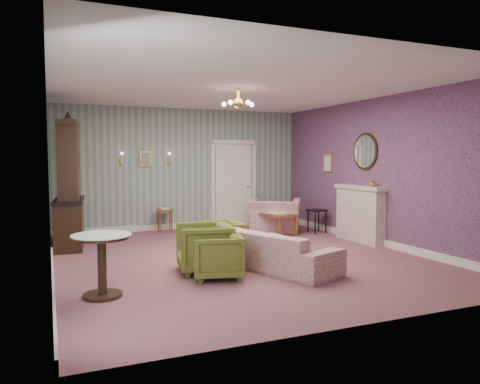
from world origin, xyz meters
name	(u,v)px	position (x,y,z in m)	size (l,w,h in m)	color
floor	(238,257)	(0.00, 0.00, 0.00)	(7.00, 7.00, 0.00)	#8A505E
ceiling	(238,88)	(0.00, 0.00, 2.90)	(7.00, 7.00, 0.00)	white
wall_back	(183,169)	(0.00, 3.50, 1.45)	(6.00, 6.00, 0.00)	slate
wall_front	(371,184)	(0.00, -3.50, 1.45)	(6.00, 6.00, 0.00)	slate
wall_left	(49,176)	(-3.00, 0.00, 1.45)	(7.00, 7.00, 0.00)	slate
wall_right	(379,172)	(3.00, 0.00, 1.45)	(7.00, 7.00, 0.00)	slate
wall_right_floral	(379,172)	(2.98, 0.00, 1.45)	(7.00, 7.00, 0.00)	#B05885
door	(233,183)	(1.30, 3.46, 1.08)	(1.12, 0.12, 2.16)	white
olive_chair_a	(217,254)	(-0.82, -1.18, 0.35)	(0.68, 0.64, 0.70)	#5F6423
olive_chair_b	(204,245)	(-0.87, -0.75, 0.40)	(0.78, 0.73, 0.80)	#5F6423
olive_chair_c	(221,237)	(-0.27, 0.10, 0.35)	(0.67, 0.63, 0.69)	#5F6423
sofa_chintz	(276,244)	(0.19, -1.03, 0.40)	(2.04, 0.60, 0.80)	#9C3E59
wingback_chair	(275,210)	(1.84, 2.22, 0.51)	(1.18, 0.76, 1.03)	#9C3E59
dresser	(69,181)	(-2.65, 2.11, 1.28)	(0.53, 1.53, 2.55)	black
fireplace	(360,214)	(2.86, 0.40, 0.58)	(0.30, 1.40, 1.16)	beige
mantel_vase	(372,183)	(2.84, 0.00, 1.23)	(0.15, 0.15, 0.15)	gold
oval_mirror	(365,151)	(2.96, 0.40, 1.85)	(0.04, 0.76, 0.84)	white
framed_print	(328,163)	(2.97, 1.75, 1.60)	(0.04, 0.34, 0.42)	gold
coffee_table	(275,224)	(1.66, 1.83, 0.25)	(0.54, 0.97, 0.50)	brown
side_table_black	(317,221)	(2.65, 1.68, 0.27)	(0.36, 0.36, 0.54)	black
pedestal_table	(102,265)	(-2.42, -1.47, 0.39)	(0.72, 0.72, 0.79)	black
nesting_table	(165,220)	(-0.54, 3.15, 0.29)	(0.35, 0.44, 0.58)	brown
gilt_mirror_back	(146,159)	(-0.90, 3.46, 1.70)	(0.28, 0.06, 0.36)	gold
sconce_left	(122,159)	(-1.45, 3.44, 1.70)	(0.16, 0.12, 0.30)	gold
sconce_right	(169,159)	(-0.35, 3.44, 1.70)	(0.16, 0.12, 0.30)	gold
chandelier	(238,104)	(0.00, 0.00, 2.63)	(0.56, 0.56, 0.36)	gold
burgundy_cushion	(276,212)	(1.79, 2.07, 0.48)	(0.38, 0.10, 0.38)	maroon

